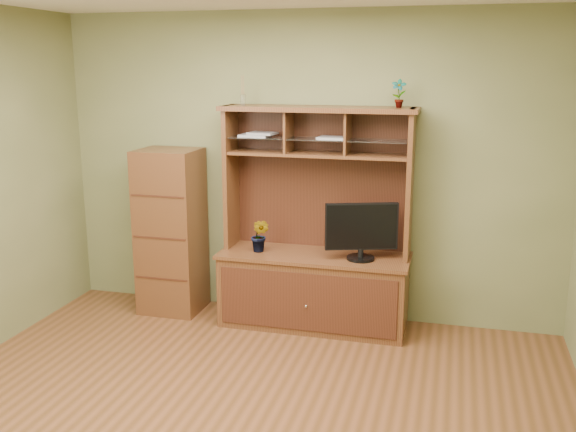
% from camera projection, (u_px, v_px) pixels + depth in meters
% --- Properties ---
extents(room, '(4.54, 4.04, 2.74)m').
position_uv_depth(room, '(229.00, 219.00, 3.80)').
color(room, '#533217').
rests_on(room, ground).
extents(media_hutch, '(1.66, 0.61, 1.90)m').
position_uv_depth(media_hutch, '(315.00, 267.00, 5.58)').
color(media_hutch, '#472214').
rests_on(media_hutch, room).
extents(monitor, '(0.59, 0.24, 0.48)m').
position_uv_depth(monitor, '(361.00, 230.00, 5.31)').
color(monitor, black).
rests_on(monitor, media_hutch).
extents(orchid_plant, '(0.19, 0.16, 0.29)m').
position_uv_depth(orchid_plant, '(260.00, 236.00, 5.55)').
color(orchid_plant, '#25541C').
rests_on(orchid_plant, media_hutch).
extents(top_plant, '(0.12, 0.09, 0.23)m').
position_uv_depth(top_plant, '(399.00, 93.00, 5.14)').
color(top_plant, '#296D26').
rests_on(top_plant, media_hutch).
extents(reed_diffuser, '(0.05, 0.05, 0.25)m').
position_uv_depth(reed_diffuser, '(243.00, 94.00, 5.47)').
color(reed_diffuser, silver).
rests_on(reed_diffuser, media_hutch).
extents(magazines, '(0.94, 0.21, 0.04)m').
position_uv_depth(magazines, '(282.00, 136.00, 5.47)').
color(magazines, '#ADADB2').
rests_on(magazines, media_hutch).
extents(side_cabinet, '(0.54, 0.49, 1.50)m').
position_uv_depth(side_cabinet, '(171.00, 231.00, 5.87)').
color(side_cabinet, '#472214').
rests_on(side_cabinet, room).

